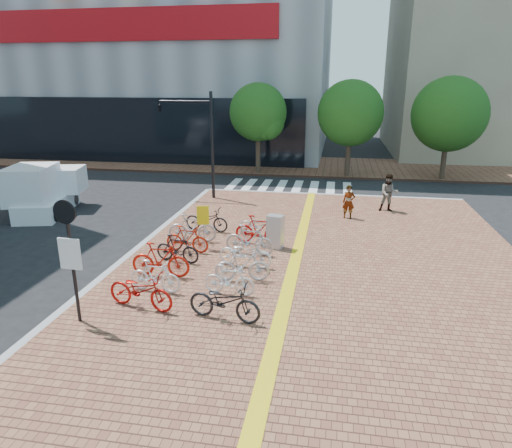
% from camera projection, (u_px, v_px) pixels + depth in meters
% --- Properties ---
extents(ground, '(120.00, 120.00, 0.00)m').
position_uv_depth(ground, '(228.00, 282.00, 14.62)').
color(ground, black).
rests_on(ground, ground).
extents(sidewalk, '(14.00, 34.00, 0.15)m').
position_uv_depth(sidewalk, '(313.00, 389.00, 9.40)').
color(sidewalk, brown).
rests_on(sidewalk, ground).
extents(tactile_strip, '(0.40, 34.00, 0.01)m').
position_uv_depth(tactile_strip, '(265.00, 381.00, 9.54)').
color(tactile_strip, gold).
rests_on(tactile_strip, sidewalk).
extents(kerb_west, '(0.25, 34.00, 0.15)m').
position_uv_depth(kerb_west, '(10.00, 356.00, 10.55)').
color(kerb_west, gray).
rests_on(kerb_west, ground).
extents(kerb_north, '(14.00, 0.25, 0.15)m').
position_uv_depth(kerb_north, '(330.00, 195.00, 25.38)').
color(kerb_north, gray).
rests_on(kerb_north, ground).
extents(far_sidewalk, '(70.00, 8.00, 0.15)m').
position_uv_depth(far_sidewalk, '(292.00, 166.00, 34.33)').
color(far_sidewalk, brown).
rests_on(far_sidewalk, ground).
extents(crosswalk, '(7.50, 4.00, 0.01)m').
position_uv_depth(crosswalk, '(289.00, 187.00, 27.69)').
color(crosswalk, silver).
rests_on(crosswalk, ground).
extents(street_trees, '(16.20, 4.60, 6.35)m').
position_uv_depth(street_trees, '(367.00, 115.00, 28.96)').
color(street_trees, '#38281E').
rests_on(street_trees, far_sidewalk).
extents(bike_0, '(2.11, 1.09, 1.06)m').
position_uv_depth(bike_0, '(140.00, 290.00, 12.48)').
color(bike_0, '#AD110C').
rests_on(bike_0, sidewalk).
extents(bike_1, '(1.68, 0.63, 0.99)m').
position_uv_depth(bike_1, '(155.00, 276.00, 13.47)').
color(bike_1, white).
rests_on(bike_1, sidewalk).
extents(bike_2, '(1.92, 0.59, 1.15)m').
position_uv_depth(bike_2, '(160.00, 260.00, 14.49)').
color(bike_2, '#B61A0D').
rests_on(bike_2, sidewalk).
extents(bike_3, '(1.68, 0.73, 0.98)m').
position_uv_depth(bike_3, '(177.00, 249.00, 15.70)').
color(bike_3, black).
rests_on(bike_3, sidewalk).
extents(bike_4, '(1.69, 0.63, 0.99)m').
position_uv_depth(bike_4, '(187.00, 239.00, 16.64)').
color(bike_4, '#AC1F0C').
rests_on(bike_4, sidewalk).
extents(bike_5, '(1.93, 0.77, 1.13)m').
position_uv_depth(bike_5, '(192.00, 228.00, 17.67)').
color(bike_5, '#B5B5BA').
rests_on(bike_5, sidewalk).
extents(bike_6, '(1.94, 0.88, 0.98)m').
position_uv_depth(bike_6, '(207.00, 220.00, 18.99)').
color(bike_6, black).
rests_on(bike_6, sidewalk).
extents(bike_7, '(2.07, 1.00, 1.05)m').
position_uv_depth(bike_7, '(224.00, 301.00, 11.87)').
color(bike_7, black).
rests_on(bike_7, sidewalk).
extents(bike_8, '(1.57, 0.54, 0.93)m').
position_uv_depth(bike_8, '(229.00, 280.00, 13.28)').
color(bike_8, white).
rests_on(bike_8, sidewalk).
extents(bike_9, '(1.76, 0.77, 1.02)m').
position_uv_depth(bike_9, '(242.00, 266.00, 14.17)').
color(bike_9, '#AEAEB3').
rests_on(bike_9, sidewalk).
extents(bike_10, '(1.89, 0.82, 0.97)m').
position_uv_depth(bike_10, '(245.00, 253.00, 15.32)').
color(bike_10, white).
rests_on(bike_10, sidewalk).
extents(bike_11, '(1.87, 0.79, 1.09)m').
position_uv_depth(bike_11, '(249.00, 240.00, 16.40)').
color(bike_11, '#A8A8AC').
rests_on(bike_11, sidewalk).
extents(bike_12, '(1.95, 0.79, 1.14)m').
position_uv_depth(bike_12, '(259.00, 230.00, 17.41)').
color(bike_12, '#A50E0B').
rests_on(bike_12, sidewalk).
extents(bike_13, '(1.82, 0.94, 0.91)m').
position_uv_depth(bike_13, '(259.00, 225.00, 18.37)').
color(bike_13, silver).
rests_on(bike_13, sidewalk).
extents(pedestrian_a, '(0.55, 0.37, 1.52)m').
position_uv_depth(pedestrian_a, '(349.00, 202.00, 20.70)').
color(pedestrian_a, gray).
rests_on(pedestrian_a, sidewalk).
extents(pedestrian_b, '(0.89, 0.71, 1.79)m').
position_uv_depth(pedestrian_b, '(389.00, 193.00, 21.79)').
color(pedestrian_b, '#515867').
rests_on(pedestrian_b, sidewalk).
extents(utility_box, '(0.66, 0.55, 1.26)m').
position_uv_depth(utility_box, '(275.00, 232.00, 17.02)').
color(utility_box, '#B8B7BD').
rests_on(utility_box, sidewalk).
extents(yellow_sign, '(0.44, 0.15, 1.64)m').
position_uv_depth(yellow_sign, '(203.00, 219.00, 16.81)').
color(yellow_sign, '#B7B7BC').
rests_on(yellow_sign, sidewalk).
extents(notice_sign, '(0.61, 0.15, 3.29)m').
position_uv_depth(notice_sign, '(70.00, 247.00, 11.29)').
color(notice_sign, black).
rests_on(notice_sign, sidewalk).
extents(traffic_light_pole, '(2.97, 1.14, 5.52)m').
position_uv_depth(traffic_light_pole, '(188.00, 125.00, 23.66)').
color(traffic_light_pole, black).
rests_on(traffic_light_pole, sidewalk).
extents(box_truck, '(2.75, 4.50, 2.43)m').
position_uv_depth(box_truck, '(45.00, 191.00, 21.80)').
color(box_truck, silver).
rests_on(box_truck, ground).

